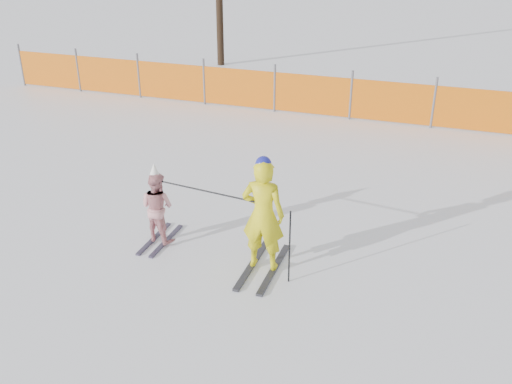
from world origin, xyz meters
TOP-DOWN VIEW (x-y plane):
  - ground at (0.00, 0.00)m, footprint 120.00×120.00m
  - adult at (0.26, 0.06)m, footprint 0.63×1.37m
  - child at (-1.54, 0.29)m, footprint 0.63×1.04m
  - ski_poles at (-0.08, 0.05)m, footprint 2.14×0.43m
  - safety_fence at (-1.92, 7.28)m, footprint 16.00×0.06m

SIDE VIEW (x-z plane):
  - ground at x=0.00m, z-range 0.00..0.00m
  - safety_fence at x=-1.92m, z-range -0.07..1.18m
  - child at x=-1.54m, z-range -0.06..1.27m
  - ski_poles at x=-0.08m, z-range 0.29..1.41m
  - adult at x=0.26m, z-range 0.00..1.76m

